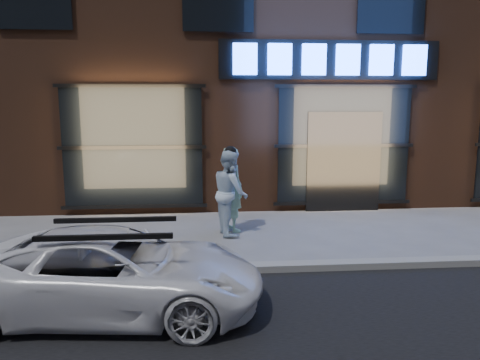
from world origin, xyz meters
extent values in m
plane|color=slate|center=(0.00, 0.00, 0.00)|extent=(90.00, 90.00, 0.00)
cube|color=gray|center=(0.00, 0.00, 0.06)|extent=(60.00, 0.25, 0.12)
cube|color=#54301E|center=(0.00, 8.00, 5.00)|extent=(30.00, 8.00, 10.00)
cube|color=black|center=(-0.40, 3.95, 3.60)|extent=(5.20, 0.06, 0.90)
cube|color=black|center=(0.00, 3.92, 1.20)|extent=(1.80, 0.10, 2.40)
cube|color=#FFBF72|center=(-5.00, 3.98, 1.60)|extent=(3.00, 0.04, 2.60)
cube|color=black|center=(-5.00, 3.94, 1.60)|extent=(3.20, 0.06, 2.80)
cube|color=#FFBF72|center=(0.00, 3.98, 1.60)|extent=(3.00, 0.04, 2.60)
cube|color=black|center=(0.00, 3.94, 1.60)|extent=(3.20, 0.06, 2.80)
cube|color=#2659FF|center=(-2.40, 3.88, 3.60)|extent=(0.55, 0.12, 0.70)
cube|color=#2659FF|center=(-1.60, 3.88, 3.60)|extent=(0.55, 0.12, 0.70)
cube|color=#2659FF|center=(-0.80, 3.88, 3.60)|extent=(0.55, 0.12, 0.70)
cube|color=#2659FF|center=(0.00, 3.88, 3.60)|extent=(0.55, 0.12, 0.70)
cube|color=#2659FF|center=(0.80, 3.88, 3.60)|extent=(0.55, 0.12, 0.70)
cube|color=#2659FF|center=(1.60, 3.88, 3.60)|extent=(0.55, 0.12, 0.70)
imported|color=#B1E9D1|center=(-2.81, 2.38, 0.88)|extent=(0.67, 0.76, 1.76)
imported|color=white|center=(-2.85, 2.15, 0.86)|extent=(0.77, 0.92, 1.71)
imported|color=white|center=(-4.58, -1.27, 0.53)|extent=(3.99, 2.13, 1.07)
camera|label=1|loc=(-3.43, -7.02, 2.70)|focal=35.00mm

